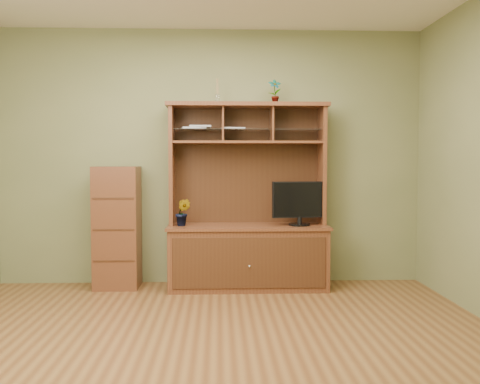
{
  "coord_description": "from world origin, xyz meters",
  "views": [
    {
      "loc": [
        0.08,
        -3.74,
        1.3
      ],
      "look_at": [
        0.28,
        1.2,
        1.02
      ],
      "focal_mm": 40.0,
      "sensor_mm": 36.0,
      "label": 1
    }
  ],
  "objects": [
    {
      "name": "room",
      "position": [
        0.0,
        0.0,
        1.35
      ],
      "size": [
        4.54,
        4.04,
        2.74
      ],
      "color": "#5A3519",
      "rests_on": "ground"
    },
    {
      "name": "side_cabinet",
      "position": [
        -0.97,
        1.78,
        0.63
      ],
      "size": [
        0.45,
        0.41,
        1.25
      ],
      "color": "#472214",
      "rests_on": "room"
    },
    {
      "name": "reed_diffuser",
      "position": [
        0.07,
        1.81,
        2.0
      ],
      "size": [
        0.05,
        0.05,
        0.25
      ],
      "color": "silver",
      "rests_on": "media_hutch"
    },
    {
      "name": "monitor",
      "position": [
        0.9,
        1.65,
        0.89
      ],
      "size": [
        0.57,
        0.22,
        0.45
      ],
      "rotation": [
        0.0,
        0.0,
        0.12
      ],
      "color": "black",
      "rests_on": "media_hutch"
    },
    {
      "name": "media_hutch",
      "position": [
        0.38,
        1.73,
        0.52
      ],
      "size": [
        1.66,
        0.61,
        1.9
      ],
      "color": "#472214",
      "rests_on": "room"
    },
    {
      "name": "top_plant",
      "position": [
        0.66,
        1.8,
        2.03
      ],
      "size": [
        0.14,
        0.1,
        0.25
      ],
      "primitive_type": "imported",
      "rotation": [
        0.0,
        0.0,
        0.07
      ],
      "color": "#3C6423",
      "rests_on": "media_hutch"
    },
    {
      "name": "orchid_plant",
      "position": [
        -0.28,
        1.65,
        0.79
      ],
      "size": [
        0.17,
        0.15,
        0.27
      ],
      "primitive_type": "imported",
      "rotation": [
        0.0,
        0.0,
        -0.2
      ],
      "color": "#385A1F",
      "rests_on": "media_hutch"
    },
    {
      "name": "magazines",
      "position": [
        -0.03,
        1.8,
        1.65
      ],
      "size": [
        0.67,
        0.22,
        0.04
      ],
      "color": "#AEAEB3",
      "rests_on": "media_hutch"
    }
  ]
}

